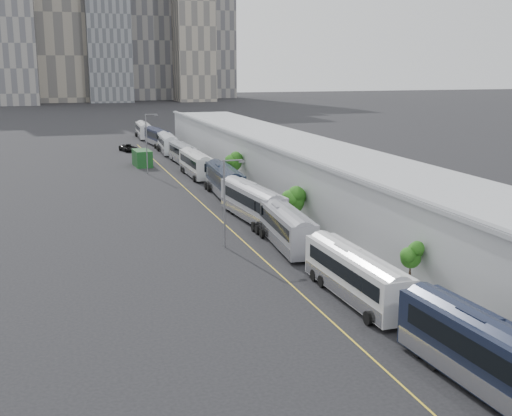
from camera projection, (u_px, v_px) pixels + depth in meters
name	position (u px, v px, depth m)	size (l,w,h in m)	color
sidewalk	(328.00, 225.00, 69.60)	(10.00, 170.00, 0.12)	gray
lane_line	(235.00, 233.00, 66.54)	(0.12, 160.00, 0.02)	gold
depot	(362.00, 192.00, 70.01)	(12.45, 160.40, 7.20)	gray
bus_1	(496.00, 366.00, 33.38)	(3.70, 14.05, 4.06)	black
bus_2	(355.00, 280.00, 47.29)	(2.86, 12.83, 3.74)	silver
bus_3	(285.00, 230.00, 61.58)	(3.58, 13.09, 3.78)	slate
bus_4	(252.00, 205.00, 71.83)	(3.77, 13.92, 4.02)	gray
bus_5	(225.00, 183.00, 85.31)	(3.53, 13.86, 4.01)	black
bus_6	(196.00, 166.00, 100.26)	(2.94, 13.22, 3.86)	silver
bus_7	(183.00, 155.00, 113.36)	(2.93, 12.42, 3.61)	gray
bus_8	(167.00, 145.00, 127.14)	(3.33, 13.05, 3.78)	#B6BBC1
bus_9	(158.00, 138.00, 138.70)	(3.84, 13.11, 3.78)	black
bus_10	(143.00, 132.00, 153.30)	(3.10, 13.01, 3.78)	silver
tree_1	(411.00, 256.00, 47.63)	(1.54, 1.54, 4.01)	black
tree_2	(293.00, 198.00, 69.42)	(2.61, 2.61, 4.28)	black
tree_3	(233.00, 161.00, 92.11)	(2.37, 2.37, 4.86)	black
street_lamp_near	(226.00, 197.00, 60.40)	(2.04, 0.22, 8.46)	#59595E
street_lamp_far	(148.00, 140.00, 101.52)	(2.04, 0.22, 9.60)	#59595E
shipping_container	(142.00, 158.00, 110.52)	(2.69, 5.38, 2.81)	#113916
suv	(128.00, 148.00, 129.74)	(2.44, 5.28, 1.47)	black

